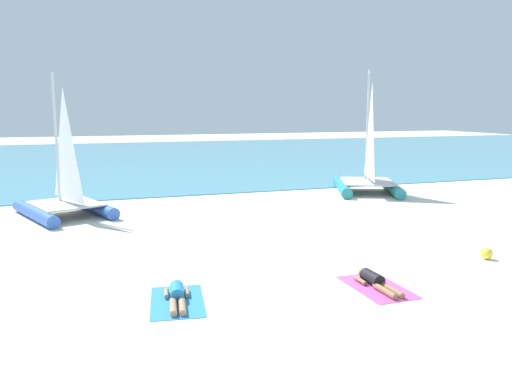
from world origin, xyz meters
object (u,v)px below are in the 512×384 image
Objects in this scene: sailboat_blue at (65,195)px; sunbather_left at (177,295)px; sunbather_right at (375,281)px; sailboat_teal at (367,175)px; beach_ball at (487,254)px; towel_left at (177,302)px; towel_right at (377,287)px.

sunbather_left is (2.48, -9.92, -0.67)m from sailboat_blue.
sunbather_right is at bearing 1.01° from sunbather_left.
sailboat_teal is 3.78× the size of sunbather_right.
sailboat_teal is 18.68× the size of beach_ball.
sailboat_blue is at bearing 122.78° from sunbather_right.
sunbather_left is 4.96× the size of beach_ball.
beach_ball reaches higher than sunbather_left.
sailboat_teal is at bearing 44.74° from towel_left.
sunbather_right reaches higher than towel_right.
sailboat_blue is 2.83× the size of towel_right.
sailboat_teal reaches higher than towel_right.
sailboat_blue is at bearing 123.21° from towel_right.
sailboat_blue reaches higher than beach_ball.
sailboat_teal is 15.94m from towel_left.
towel_left is 1.21× the size of sunbather_left.
towel_left is at bearing -112.62° from sailboat_teal.
towel_left is at bearing -90.00° from sunbather_left.
beach_ball is at bearing 2.44° from towel_left.
sunbather_right is at bearing -77.72° from sailboat_blue.
beach_ball is (4.01, 0.89, 0.03)m from sunbather_right.
towel_left is 4.50m from towel_right.
beach_ball is at bearing 11.94° from sunbather_right.
towel_right is at bearing -77.89° from sailboat_blue.
sunbather_right is (4.45, -0.60, 0.00)m from sunbather_left.
sailboat_blue is at bearing -152.33° from sailboat_teal.
towel_left is 1.22× the size of sunbather_right.
beach_ball is at bearing -62.46° from sailboat_blue.
sunbather_right is at bearing 90.59° from towel_right.
sailboat_teal reaches higher than sailboat_blue.
sailboat_teal reaches higher than sunbather_left.
towel_right is 4.12m from beach_ball.
sailboat_blue is at bearing 138.64° from beach_ball.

